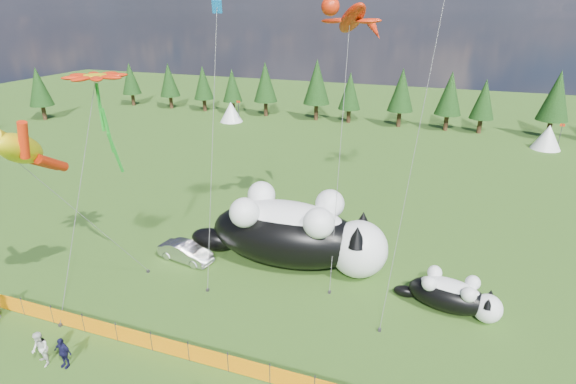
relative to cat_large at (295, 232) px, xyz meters
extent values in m
plane|color=#143309|center=(-2.84, -6.71, -2.23)|extent=(160.00, 160.00, 0.00)
cylinder|color=#262626|center=(-11.84, -9.71, -1.68)|extent=(0.06, 0.06, 1.10)
cylinder|color=#262626|center=(-9.84, -9.71, -1.68)|extent=(0.06, 0.06, 1.10)
cylinder|color=#262626|center=(-7.84, -9.71, -1.68)|extent=(0.06, 0.06, 1.10)
cylinder|color=#262626|center=(-5.84, -9.71, -1.68)|extent=(0.06, 0.06, 1.10)
cylinder|color=#262626|center=(-3.84, -9.71, -1.68)|extent=(0.06, 0.06, 1.10)
cylinder|color=#262626|center=(-1.84, -9.71, -1.68)|extent=(0.06, 0.06, 1.10)
cylinder|color=#262626|center=(0.16, -9.71, -1.68)|extent=(0.06, 0.06, 1.10)
cylinder|color=#262626|center=(2.16, -9.71, -1.68)|extent=(0.06, 0.06, 1.10)
cube|color=orange|center=(-12.84, -9.71, -1.73)|extent=(2.00, 0.04, 0.90)
cube|color=orange|center=(-10.84, -9.71, -1.73)|extent=(2.00, 0.04, 0.90)
cube|color=orange|center=(-8.84, -9.71, -1.73)|extent=(2.00, 0.04, 0.90)
cube|color=orange|center=(-6.84, -9.71, -1.73)|extent=(2.00, 0.04, 0.90)
cube|color=orange|center=(-4.84, -9.71, -1.73)|extent=(2.00, 0.04, 0.90)
cube|color=orange|center=(-2.84, -9.71, -1.73)|extent=(2.00, 0.04, 0.90)
cube|color=orange|center=(-0.84, -9.71, -1.73)|extent=(2.00, 0.04, 0.90)
cube|color=orange|center=(1.16, -9.71, -1.73)|extent=(2.00, 0.04, 0.90)
cube|color=orange|center=(3.16, -9.71, -1.73)|extent=(2.00, 0.04, 0.90)
ellipsoid|color=black|center=(-0.56, -0.02, -0.28)|extent=(9.88, 4.83, 3.90)
ellipsoid|color=white|center=(-0.56, -0.02, 0.69)|extent=(7.46, 3.46, 2.38)
sphere|color=white|center=(3.99, 0.11, -0.50)|extent=(3.47, 3.47, 3.47)
sphere|color=#F25E81|center=(5.46, 0.15, -0.50)|extent=(0.49, 0.49, 0.49)
ellipsoid|color=black|center=(-5.77, -0.16, -1.48)|extent=(3.08, 1.60, 1.52)
cone|color=black|center=(4.02, -0.93, 0.89)|extent=(1.21, 1.21, 1.21)
cone|color=black|center=(3.96, 1.15, 0.89)|extent=(1.21, 1.21, 1.21)
sphere|color=white|center=(1.78, 1.46, 1.56)|extent=(1.82, 1.82, 1.82)
sphere|color=white|center=(1.86, -1.36, 1.56)|extent=(1.82, 1.82, 1.82)
sphere|color=white|center=(-2.77, 1.33, 1.56)|extent=(1.82, 1.82, 1.82)
sphere|color=white|center=(-2.69, -1.49, 1.56)|extent=(1.82, 1.82, 1.82)
ellipsoid|color=black|center=(9.21, -1.68, -1.39)|extent=(4.52, 2.71, 1.70)
ellipsoid|color=white|center=(9.21, -1.68, -0.96)|extent=(3.40, 1.96, 1.04)
sphere|color=white|center=(11.16, -2.03, -1.48)|extent=(1.51, 1.51, 1.51)
sphere|color=#F25E81|center=(11.79, -2.15, -1.48)|extent=(0.21, 0.21, 0.21)
ellipsoid|color=black|center=(6.99, -1.27, -1.91)|extent=(1.42, 0.88, 0.66)
cone|color=black|center=(11.08, -2.48, -0.88)|extent=(0.53, 0.53, 0.53)
cone|color=black|center=(11.24, -1.59, -0.88)|extent=(0.53, 0.53, 0.53)
sphere|color=white|center=(10.34, -1.26, -0.59)|extent=(0.79, 0.79, 0.79)
sphere|color=white|center=(10.12, -2.46, -0.59)|extent=(0.79, 0.79, 0.79)
sphere|color=white|center=(8.40, -0.90, -0.59)|extent=(0.79, 0.79, 0.79)
sphere|color=white|center=(8.18, -2.11, -0.59)|extent=(0.79, 0.79, 0.79)
imported|color=#B7B6BB|center=(-6.70, -2.00, -1.62)|extent=(3.86, 1.84, 1.22)
imported|color=silver|center=(-7.98, -12.14, -1.36)|extent=(0.99, 0.84, 1.76)
imported|color=#151439|center=(-6.97, -11.88, -1.45)|extent=(0.92, 0.48, 1.56)
cylinder|color=#595959|center=(-8.93, -6.74, 2.50)|extent=(0.03, 0.03, 10.75)
cube|color=#262626|center=(-8.17, -4.03, -2.15)|extent=(0.15, 0.15, 0.16)
cylinder|color=#595959|center=(2.40, 1.15, 5.08)|extent=(0.03, 0.03, 16.03)
cube|color=#262626|center=(2.91, -2.42, -2.15)|extent=(0.15, 0.15, 0.16)
cylinder|color=#595959|center=(-8.95, -7.62, 3.82)|extent=(0.03, 0.03, 12.63)
cube|color=#262626|center=(-9.33, -9.80, -2.15)|extent=(0.15, 0.15, 0.16)
cube|color=#1B9622|center=(-8.57, -5.43, 6.99)|extent=(0.22, 0.22, 4.83)
cylinder|color=#595959|center=(-4.26, -2.06, 5.41)|extent=(0.03, 0.03, 15.82)
cube|color=#262626|center=(-3.75, -4.55, -2.15)|extent=(0.15, 0.15, 0.16)
cylinder|color=#595959|center=(6.80, -1.10, 8.34)|extent=(0.03, 0.03, 22.11)
cube|color=#262626|center=(6.11, -4.72, -2.15)|extent=(0.15, 0.15, 0.16)
camera|label=1|loc=(7.85, -23.43, 12.86)|focal=28.00mm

